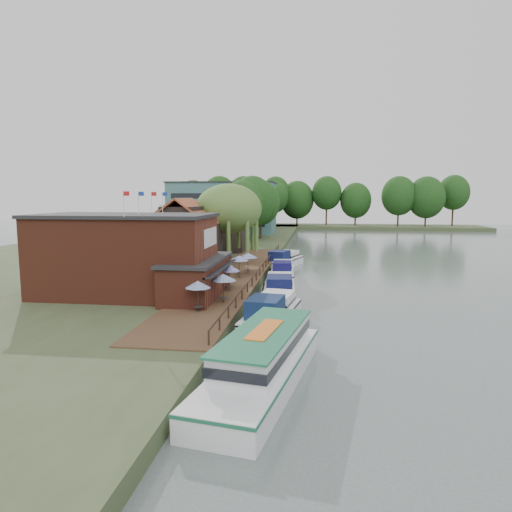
{
  "coord_description": "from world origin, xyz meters",
  "views": [
    {
      "loc": [
        0.93,
        -39.31,
        9.79
      ],
      "look_at": [
        -6.0,
        12.0,
        3.0
      ],
      "focal_mm": 32.0,
      "sensor_mm": 36.0,
      "label": 1
    }
  ],
  "objects_px": {
    "hotel_block": "(223,207)",
    "umbrella_4": "(224,273)",
    "cruiser_0": "(272,308)",
    "umbrella_6": "(248,263)",
    "willow": "(229,224)",
    "swan": "(230,347)",
    "tour_boat": "(261,359)",
    "cruiser_3": "(284,258)",
    "umbrella_5": "(239,266)",
    "cruiser_2": "(282,269)",
    "cottage_c": "(224,225)",
    "umbrella_1": "(223,288)",
    "umbrella_0": "(198,296)",
    "pub": "(147,255)",
    "cottage_a": "(185,234)",
    "cottage_b": "(184,228)",
    "umbrella_2": "(210,283)",
    "cruiser_1": "(280,286)",
    "umbrella_3": "(229,278)"
  },
  "relations": [
    {
      "from": "umbrella_6",
      "to": "cruiser_0",
      "type": "bearing_deg",
      "value": -75.17
    },
    {
      "from": "pub",
      "to": "umbrella_6",
      "type": "bearing_deg",
      "value": 59.0
    },
    {
      "from": "hotel_block",
      "to": "swan",
      "type": "xyz_separation_m",
      "value": [
        17.5,
        -81.61,
        -6.93
      ]
    },
    {
      "from": "umbrella_3",
      "to": "tour_boat",
      "type": "xyz_separation_m",
      "value": [
        5.31,
        -18.52,
        -0.84
      ]
    },
    {
      "from": "cruiser_1",
      "to": "swan",
      "type": "distance_m",
      "value": 15.33
    },
    {
      "from": "cottage_a",
      "to": "tour_boat",
      "type": "xyz_separation_m",
      "value": [
        13.16,
        -30.85,
        -3.8
      ]
    },
    {
      "from": "cottage_c",
      "to": "umbrella_1",
      "type": "height_order",
      "value": "cottage_c"
    },
    {
      "from": "cottage_b",
      "to": "cruiser_3",
      "type": "distance_m",
      "value": 14.93
    },
    {
      "from": "cruiser_2",
      "to": "tour_boat",
      "type": "height_order",
      "value": "tour_boat"
    },
    {
      "from": "cottage_c",
      "to": "cruiser_0",
      "type": "distance_m",
      "value": 40.31
    },
    {
      "from": "hotel_block",
      "to": "cottage_c",
      "type": "bearing_deg",
      "value": -77.8
    },
    {
      "from": "cottage_b",
      "to": "umbrella_4",
      "type": "relative_size",
      "value": 4.04
    },
    {
      "from": "tour_boat",
      "to": "cruiser_3",
      "type": "bearing_deg",
      "value": 102.36
    },
    {
      "from": "cottage_b",
      "to": "umbrella_0",
      "type": "relative_size",
      "value": 4.04
    },
    {
      "from": "pub",
      "to": "hotel_block",
      "type": "xyz_separation_m",
      "value": [
        -8.0,
        71.0,
        2.5
      ]
    },
    {
      "from": "cottage_a",
      "to": "cruiser_1",
      "type": "bearing_deg",
      "value": -40.02
    },
    {
      "from": "umbrella_6",
      "to": "willow",
      "type": "bearing_deg",
      "value": 114.91
    },
    {
      "from": "umbrella_6",
      "to": "cruiser_1",
      "type": "bearing_deg",
      "value": -60.46
    },
    {
      "from": "pub",
      "to": "umbrella_1",
      "type": "distance_m",
      "value": 7.98
    },
    {
      "from": "umbrella_4",
      "to": "cruiser_0",
      "type": "relative_size",
      "value": 0.23
    },
    {
      "from": "umbrella_2",
      "to": "cruiser_2",
      "type": "bearing_deg",
      "value": 71.78
    },
    {
      "from": "swan",
      "to": "tour_boat",
      "type": "bearing_deg",
      "value": -63.09
    },
    {
      "from": "umbrella_2",
      "to": "umbrella_6",
      "type": "relative_size",
      "value": 1.0
    },
    {
      "from": "tour_boat",
      "to": "cottage_a",
      "type": "bearing_deg",
      "value": 122.97
    },
    {
      "from": "umbrella_0",
      "to": "cruiser_3",
      "type": "xyz_separation_m",
      "value": [
        4.31,
        30.66,
        -1.09
      ]
    },
    {
      "from": "willow",
      "to": "tour_boat",
      "type": "xyz_separation_m",
      "value": [
        8.66,
        -35.85,
        -4.76
      ]
    },
    {
      "from": "umbrella_2",
      "to": "cottage_c",
      "type": "bearing_deg",
      "value": 99.54
    },
    {
      "from": "hotel_block",
      "to": "umbrella_3",
      "type": "bearing_deg",
      "value": -77.74
    },
    {
      "from": "cottage_a",
      "to": "umbrella_4",
      "type": "distance_m",
      "value": 12.23
    },
    {
      "from": "umbrella_1",
      "to": "cruiser_2",
      "type": "relative_size",
      "value": 0.25
    },
    {
      "from": "umbrella_5",
      "to": "cruiser_2",
      "type": "xyz_separation_m",
      "value": [
        4.25,
        5.79,
        -1.12
      ]
    },
    {
      "from": "cottage_b",
      "to": "umbrella_5",
      "type": "relative_size",
      "value": 4.04
    },
    {
      "from": "cottage_a",
      "to": "cruiser_1",
      "type": "height_order",
      "value": "cottage_a"
    },
    {
      "from": "cottage_c",
      "to": "cruiser_3",
      "type": "bearing_deg",
      "value": -40.22
    },
    {
      "from": "umbrella_0",
      "to": "pub",
      "type": "bearing_deg",
      "value": 138.15
    },
    {
      "from": "umbrella_3",
      "to": "cruiser_2",
      "type": "height_order",
      "value": "umbrella_3"
    },
    {
      "from": "tour_boat",
      "to": "pub",
      "type": "bearing_deg",
      "value": 137.36
    },
    {
      "from": "cruiser_0",
      "to": "hotel_block",
      "type": "bearing_deg",
      "value": 112.42
    },
    {
      "from": "umbrella_6",
      "to": "tour_boat",
      "type": "relative_size",
      "value": 0.18
    },
    {
      "from": "willow",
      "to": "umbrella_3",
      "type": "xyz_separation_m",
      "value": [
        3.35,
        -17.33,
        -3.93
      ]
    },
    {
      "from": "tour_boat",
      "to": "umbrella_3",
      "type": "bearing_deg",
      "value": 115.86
    },
    {
      "from": "cottage_b",
      "to": "swan",
      "type": "bearing_deg",
      "value": -69.24
    },
    {
      "from": "cruiser_0",
      "to": "willow",
      "type": "bearing_deg",
      "value": 116.15
    },
    {
      "from": "umbrella_0",
      "to": "swan",
      "type": "height_order",
      "value": "umbrella_0"
    },
    {
      "from": "umbrella_2",
      "to": "umbrella_6",
      "type": "xyz_separation_m",
      "value": [
        1.46,
        12.22,
        0.0
      ]
    },
    {
      "from": "cottage_a",
      "to": "willow",
      "type": "height_order",
      "value": "willow"
    },
    {
      "from": "willow",
      "to": "cruiser_2",
      "type": "height_order",
      "value": "willow"
    },
    {
      "from": "umbrella_0",
      "to": "umbrella_6",
      "type": "xyz_separation_m",
      "value": [
        1.16,
        17.43,
        0.0
      ]
    },
    {
      "from": "umbrella_2",
      "to": "umbrella_6",
      "type": "distance_m",
      "value": 12.3
    },
    {
      "from": "hotel_block",
      "to": "umbrella_4",
      "type": "height_order",
      "value": "hotel_block"
    }
  ]
}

